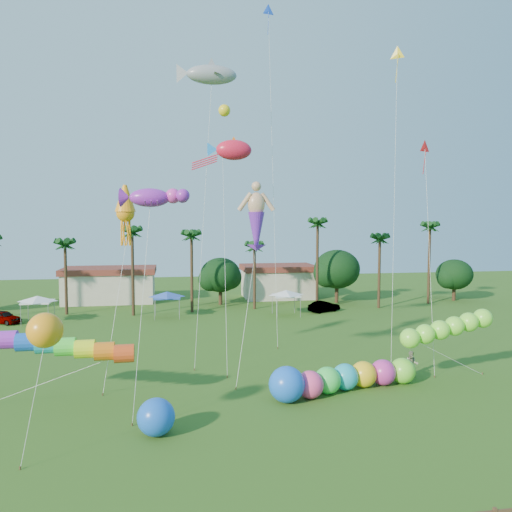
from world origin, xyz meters
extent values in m
plane|color=#285116|center=(0.00, 0.00, 0.00)|extent=(160.00, 160.00, 0.00)
cylinder|color=#3A2819|center=(-18.00, 41.00, 4.25)|extent=(0.36, 0.36, 8.50)
cylinder|color=#3A2819|center=(-10.00, 39.00, 5.00)|extent=(0.36, 0.36, 10.00)
cylinder|color=#3A2819|center=(-3.00, 40.00, 4.75)|extent=(0.36, 0.36, 9.50)
cylinder|color=#3A2819|center=(5.00, 41.00, 4.00)|extent=(0.36, 0.36, 8.00)
cylinder|color=#3A2819|center=(13.00, 40.00, 5.50)|extent=(0.36, 0.36, 11.00)
cylinder|color=#3A2819|center=(21.00, 39.00, 4.50)|extent=(0.36, 0.36, 9.00)
cylinder|color=#3A2819|center=(29.00, 41.00, 5.25)|extent=(0.36, 0.36, 10.50)
sphere|color=#113814|center=(1.00, 45.00, 4.03)|extent=(5.46, 5.46, 5.46)
sphere|color=#113814|center=(17.00, 44.00, 4.65)|extent=(6.30, 6.30, 6.30)
sphere|color=#113814|center=(34.00, 43.00, 3.72)|extent=(5.04, 5.04, 5.04)
cube|color=beige|center=(-14.00, 50.00, 2.00)|extent=(12.00, 7.00, 4.00)
cube|color=beige|center=(10.00, 50.00, 2.00)|extent=(10.00, 7.00, 4.00)
pyramid|color=white|center=(-20.00, 36.00, 2.75)|extent=(3.00, 3.00, 0.60)
pyramid|color=blue|center=(-6.00, 37.00, 2.75)|extent=(3.00, 3.00, 0.60)
pyramid|color=white|center=(8.00, 36.00, 2.75)|extent=(3.00, 3.00, 0.60)
imported|color=#4C4C54|center=(-23.76, 36.51, 0.71)|extent=(4.46, 3.57, 1.43)
imported|color=#4C4C54|center=(13.17, 37.45, 0.68)|extent=(4.33, 2.97, 1.35)
imported|color=gray|center=(11.65, 11.49, 0.94)|extent=(1.14, 1.06, 1.88)
sphere|color=#FF4389|center=(3.22, 8.47, 0.88)|extent=(1.76, 1.76, 1.76)
sphere|color=#34DE4B|center=(4.57, 9.09, 0.88)|extent=(1.76, 1.76, 1.76)
sphere|color=#1CA6C5|center=(5.95, 9.61, 0.88)|extent=(1.76, 1.76, 1.76)
sphere|color=yellow|center=(7.39, 9.94, 0.88)|extent=(1.76, 1.76, 1.76)
sphere|color=#CD309A|center=(8.86, 10.13, 0.88)|extent=(1.76, 1.76, 1.76)
sphere|color=#79EE34|center=(10.35, 10.25, 0.88)|extent=(1.76, 1.76, 1.76)
sphere|color=blue|center=(1.61, 8.03, 1.13)|extent=(2.76, 2.76, 2.25)
sphere|color=blue|center=(-6.24, 4.45, 0.99)|extent=(1.99, 1.99, 1.99)
cylinder|color=#DB4418|center=(-10.31, 9.05, 3.25)|extent=(8.32, 2.38, 1.11)
cylinder|color=silver|center=(-12.45, 9.89, 1.62)|extent=(8.42, 1.70, 3.27)
ellipsoid|color=#83FA37|center=(10.69, 9.93, 3.23)|extent=(7.44, 2.59, 1.60)
cylinder|color=silver|center=(13.87, 10.52, 1.61)|extent=(6.37, 1.21, 3.25)
cylinder|color=brown|center=(17.05, 11.12, 0.08)|extent=(0.08, 0.08, 0.16)
sphere|color=orange|center=(-11.13, 2.43, 6.22)|extent=(1.79, 1.79, 1.63)
cylinder|color=silver|center=(-11.67, 2.11, 3.11)|extent=(1.12, 0.68, 6.22)
cylinder|color=brown|center=(-12.22, 1.79, 0.08)|extent=(0.08, 0.08, 0.16)
cylinder|color=silver|center=(-0.24, 12.56, 5.62)|extent=(1.99, 3.42, 11.25)
cylinder|color=brown|center=(-1.22, 10.86, 0.08)|extent=(0.08, 0.08, 0.16)
ellipsoid|color=red|center=(-0.31, 19.02, 16.98)|extent=(4.57, 2.40, 1.82)
cylinder|color=silver|center=(-0.91, 16.23, 8.49)|extent=(1.23, 5.61, 16.99)
cylinder|color=brown|center=(-1.52, 13.44, 0.08)|extent=(0.08, 0.08, 0.16)
ellipsoid|color=gray|center=(-1.93, 20.77, 23.35)|extent=(5.92, 3.88, 1.99)
cylinder|color=silver|center=(-2.85, 18.19, 11.68)|extent=(1.87, 5.19, 23.36)
cylinder|color=brown|center=(-3.77, 15.61, 0.08)|extent=(0.08, 0.08, 0.16)
cone|color=orange|center=(-8.54, 14.80, 11.81)|extent=(1.60, 1.60, 4.12)
cylinder|color=silver|center=(-9.20, 12.97, 5.91)|extent=(1.33, 3.70, 11.82)
cylinder|color=brown|center=(-9.85, 11.13, 0.08)|extent=(0.08, 0.08, 0.16)
ellipsoid|color=purple|center=(-6.59, 9.05, 12.64)|extent=(4.60, 3.36, 1.60)
cylinder|color=silver|center=(-7.09, 7.49, 6.32)|extent=(1.03, 3.15, 12.64)
cylinder|color=brown|center=(-7.59, 5.93, 0.08)|extent=(0.08, 0.08, 0.16)
cone|color=red|center=(13.69, 14.12, 16.81)|extent=(1.21, 0.68, 1.20)
cylinder|color=silver|center=(13.45, 12.58, 8.40)|extent=(0.50, 3.12, 16.81)
cylinder|color=brown|center=(13.22, 11.03, 0.08)|extent=(0.08, 0.08, 0.16)
cone|color=gold|center=(11.39, 14.27, 23.65)|extent=(1.14, 0.92, 1.22)
cylinder|color=silver|center=(10.53, 12.46, 11.82)|extent=(1.74, 3.64, 23.65)
cylinder|color=brown|center=(9.68, 10.66, 0.08)|extent=(0.08, 0.08, 0.16)
cone|color=blue|center=(3.79, 25.62, 30.84)|extent=(1.30, 0.51, 1.27)
cylinder|color=silver|center=(3.77, 23.24, 15.42)|extent=(0.06, 4.80, 30.84)
cylinder|color=brown|center=(3.75, 20.85, 0.08)|extent=(0.08, 0.08, 0.16)
camera|label=1|loc=(-5.28, -21.51, 11.23)|focal=35.00mm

